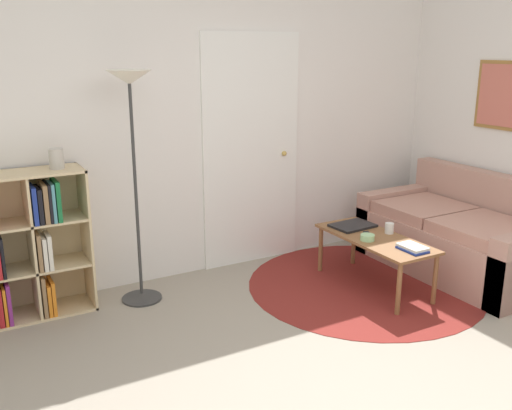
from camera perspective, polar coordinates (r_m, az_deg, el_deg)
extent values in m
cube|color=silver|center=(4.71, -6.08, 8.50)|extent=(7.79, 0.05, 2.60)
cube|color=white|center=(4.94, -0.47, 5.34)|extent=(0.92, 0.02, 1.99)
sphere|color=tan|center=(5.09, 2.84, 5.17)|extent=(0.04, 0.04, 0.04)
cylinder|color=maroon|center=(4.76, 10.81, -7.84)|extent=(1.89, 1.89, 0.01)
cube|color=beige|center=(4.38, -16.60, -3.04)|extent=(0.02, 0.34, 1.05)
cube|color=beige|center=(4.49, -23.29, -10.33)|extent=(1.16, 0.34, 0.02)
cube|color=beige|center=(4.45, -24.25, -3.47)|extent=(1.16, 0.02, 1.05)
cube|color=beige|center=(4.32, -21.56, -3.75)|extent=(0.02, 0.32, 1.01)
cube|color=beige|center=(4.36, -23.78, -6.20)|extent=(1.13, 0.32, 0.02)
cube|color=orange|center=(4.38, -23.90, -8.99)|extent=(0.02, 0.21, 0.27)
cube|color=#7F287A|center=(4.38, -23.56, -8.81)|extent=(0.03, 0.22, 0.29)
cube|color=olive|center=(4.39, -20.56, -8.36)|extent=(0.03, 0.20, 0.30)
cube|color=orange|center=(4.43, -20.16, -8.59)|extent=(0.03, 0.25, 0.23)
cube|color=orange|center=(4.40, -19.72, -8.55)|extent=(0.02, 0.19, 0.25)
cube|color=black|center=(4.27, -24.13, -4.52)|extent=(0.02, 0.25, 0.28)
cube|color=olive|center=(4.27, -20.98, -4.28)|extent=(0.03, 0.20, 0.27)
cube|color=silver|center=(4.31, -20.57, -4.29)|extent=(0.03, 0.26, 0.24)
cube|color=silver|center=(4.28, -20.06, -4.27)|extent=(0.03, 0.19, 0.25)
cube|color=navy|center=(4.18, -21.41, 0.08)|extent=(0.03, 0.22, 0.26)
cube|color=black|center=(4.19, -20.93, 0.04)|extent=(0.03, 0.22, 0.24)
cube|color=olive|center=(4.21, -20.50, 0.34)|extent=(0.03, 0.26, 0.27)
cube|color=black|center=(4.20, -20.08, 0.34)|extent=(0.02, 0.23, 0.27)
cube|color=teal|center=(4.19, -19.74, 0.33)|extent=(0.02, 0.19, 0.27)
cube|color=#196B38|center=(4.21, -19.37, 0.53)|extent=(0.03, 0.23, 0.28)
cylinder|color=#333333|center=(4.52, -11.33, -9.11)|extent=(0.30, 0.30, 0.01)
cylinder|color=#333333|center=(4.24, -11.94, 1.41)|extent=(0.02, 0.02, 1.62)
cone|color=white|center=(4.13, -12.58, 12.37)|extent=(0.31, 0.31, 0.10)
cube|color=tan|center=(5.21, 19.42, -3.93)|extent=(0.90, 1.63, 0.43)
cube|color=tan|center=(5.43, 22.19, -1.26)|extent=(0.16, 1.63, 0.82)
cube|color=tan|center=(5.67, 13.96, -1.19)|extent=(0.90, 0.16, 0.57)
cube|color=tan|center=(4.88, 21.93, -2.25)|extent=(0.70, 0.63, 0.10)
cube|color=tan|center=(5.29, 16.47, -0.41)|extent=(0.70, 0.63, 0.10)
cube|color=brown|center=(4.61, 11.84, -3.28)|extent=(0.44, 1.03, 0.02)
cylinder|color=brown|center=(4.24, 14.09, -8.16)|extent=(0.04, 0.04, 0.40)
cylinder|color=brown|center=(4.92, 6.48, -4.41)|extent=(0.04, 0.04, 0.40)
cylinder|color=brown|center=(4.48, 17.46, -7.11)|extent=(0.04, 0.04, 0.40)
cylinder|color=brown|center=(5.13, 9.74, -3.70)|extent=(0.04, 0.04, 0.40)
cube|color=black|center=(4.82, 9.65, -2.04)|extent=(0.36, 0.27, 0.02)
cylinder|color=#9ED193|center=(4.51, 11.08, -3.20)|extent=(0.11, 0.11, 0.05)
cube|color=navy|center=(4.37, 15.38, -4.33)|extent=(0.14, 0.21, 0.01)
cube|color=silver|center=(4.38, 15.40, -4.05)|extent=(0.14, 0.21, 0.02)
cylinder|color=white|center=(4.70, 13.19, -2.28)|extent=(0.07, 0.07, 0.09)
cube|color=black|center=(4.60, 11.20, -2.99)|extent=(0.10, 0.17, 0.02)
cylinder|color=#B7B2A8|center=(4.20, -19.33, 4.39)|extent=(0.10, 0.10, 0.14)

